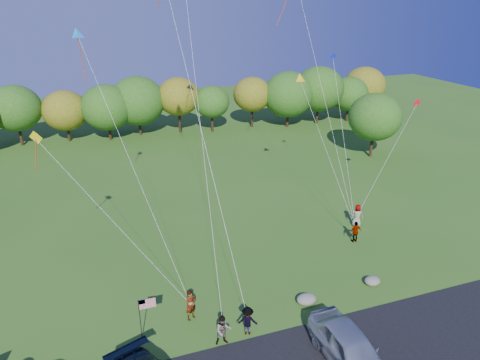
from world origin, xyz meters
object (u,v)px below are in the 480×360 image
object	(u,v)px
flyer_b	(223,330)
flyer_c	(248,321)
flyer_e	(357,216)
minivan_silver	(351,350)
flyer_d	(356,232)
flyer_a	(191,305)

from	to	relation	value
flyer_b	flyer_c	size ratio (longest dim) A/B	1.03
flyer_b	flyer_e	xyz separation A→B (m)	(14.04, 8.84, 0.06)
minivan_silver	flyer_d	xyz separation A→B (m)	(6.98, 10.26, -0.17)
flyer_e	flyer_d	bearing A→B (deg)	81.91
minivan_silver	flyer_a	distance (m)	9.01
flyer_c	flyer_d	size ratio (longest dim) A/B	1.00
minivan_silver	flyer_a	world-z (taller)	minivan_silver
minivan_silver	flyer_a	bearing A→B (deg)	136.86
flyer_a	flyer_d	xyz separation A→B (m)	(13.72, 4.28, -0.12)
flyer_d	flyer_b	bearing A→B (deg)	27.47
flyer_a	flyer_d	world-z (taller)	flyer_a
flyer_a	flyer_b	world-z (taller)	flyer_a
minivan_silver	flyer_e	size ratio (longest dim) A/B	2.99
flyer_e	flyer_c	bearing A→B (deg)	62.08
flyer_c	flyer_e	bearing A→B (deg)	-122.09
flyer_a	flyer_d	distance (m)	14.37
minivan_silver	flyer_e	xyz separation A→B (m)	(8.49, 12.34, -0.08)
flyer_d	minivan_silver	bearing A→B (deg)	54.92
flyer_b	flyer_a	bearing A→B (deg)	124.09
flyer_b	flyer_d	bearing A→B (deg)	36.70
flyer_a	flyer_e	distance (m)	16.51
flyer_c	flyer_e	world-z (taller)	flyer_e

